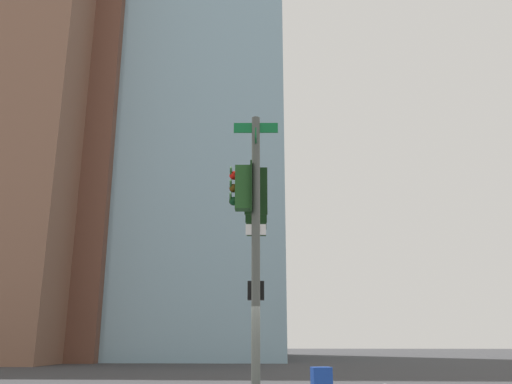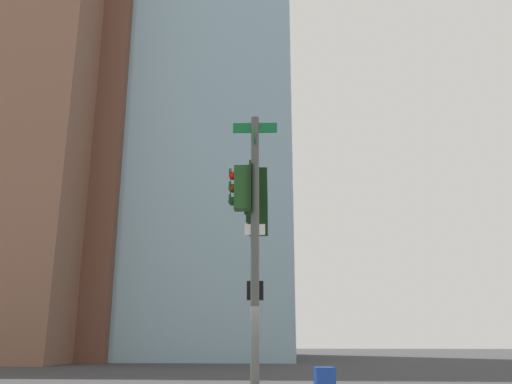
# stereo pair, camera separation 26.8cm
# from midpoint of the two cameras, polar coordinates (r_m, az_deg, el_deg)

# --- Properties ---
(signal_pole_assembly) EXTENTS (4.61, 1.11, 6.81)m
(signal_pole_assembly) POSITION_cam_midpoint_polar(r_m,az_deg,el_deg) (13.17, -0.76, -2.39)
(signal_pole_assembly) COLOR #4C514C
(signal_pole_assembly) RESTS_ON ground_plane
(building_brick_nearside) EXTENTS (18.02, 15.38, 43.91)m
(building_brick_nearside) POSITION_cam_midpoint_polar(r_m,az_deg,el_deg) (56.16, -23.83, 6.86)
(building_brick_nearside) COLOR #845B47
(building_brick_nearside) RESTS_ON ground_plane
(building_brick_midblock) EXTENTS (22.57, 17.02, 41.96)m
(building_brick_midblock) POSITION_cam_midpoint_polar(r_m,az_deg,el_deg) (61.30, -19.61, 3.60)
(building_brick_midblock) COLOR brown
(building_brick_midblock) RESTS_ON ground_plane
(building_glass_tower) EXTENTS (26.33, 28.20, 67.59)m
(building_glass_tower) POSITION_cam_midpoint_polar(r_m,az_deg,el_deg) (66.18, -9.90, 13.59)
(building_glass_tower) COLOR #8CB2C6
(building_glass_tower) RESTS_ON ground_plane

